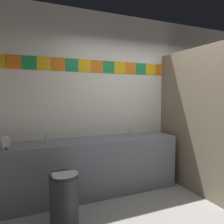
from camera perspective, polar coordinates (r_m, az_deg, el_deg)
The scene contains 9 objects.
ground_plane at distance 3.12m, azimuth 21.48°, elevation -25.24°, with size 10.08×10.08×0.00m, color gray.
wall_back at distance 4.00m, azimuth 5.80°, elevation 3.17°, with size 4.58×0.09×2.89m.
vanity_counter at distance 3.51m, azimuth -4.88°, elevation -13.79°, with size 2.69×0.56×0.85m.
faucet_left at distance 3.34m, azimuth -16.52°, elevation -6.55°, with size 0.04×0.10×0.14m.
faucet_right at distance 3.74m, azimuth 4.49°, elevation -5.22°, with size 0.04×0.10×0.14m.
soap_dispenser at distance 3.07m, azimuth -25.72°, elevation -7.25°, with size 0.09×0.09×0.16m.
stall_divider at distance 3.66m, azimuth 24.03°, elevation -2.32°, with size 0.92×1.47×2.25m.
toilet at distance 4.52m, azimuth 22.85°, elevation -11.71°, with size 0.39×0.49×0.74m.
trash_bin at distance 2.80m, azimuth -12.31°, elevation -21.43°, with size 0.34×0.34×0.63m.
Camera 1 is at (-1.95, -1.90, 1.53)m, focal length 35.27 mm.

